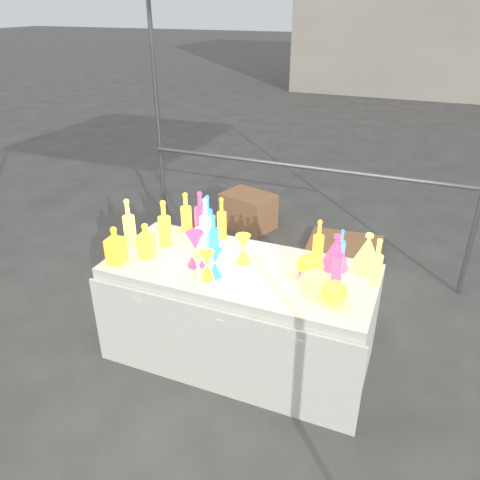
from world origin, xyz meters
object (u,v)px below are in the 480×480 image
at_px(bottle_0, 186,212).
at_px(decanter_0, 146,240).
at_px(display_table, 239,313).
at_px(hourglass_0, 207,265).
at_px(cardboard_box_closed, 248,211).
at_px(globe_0, 334,293).

height_order(bottle_0, decanter_0, bottle_0).
height_order(display_table, decanter_0, decanter_0).
height_order(display_table, hourglass_0, hourglass_0).
height_order(cardboard_box_closed, decanter_0, decanter_0).
xyz_separation_m(display_table, globe_0, (0.67, -0.17, 0.44)).
bearing_deg(display_table, decanter_0, -171.08).
height_order(hourglass_0, globe_0, hourglass_0).
xyz_separation_m(cardboard_box_closed, globe_0, (1.42, -2.24, 0.61)).
distance_m(cardboard_box_closed, bottle_0, 1.86).
bearing_deg(decanter_0, cardboard_box_closed, 82.79).
bearing_deg(display_table, cardboard_box_closed, 109.86).
bearing_deg(cardboard_box_closed, bottle_0, -67.71).
bearing_deg(cardboard_box_closed, decanter_0, -70.51).
bearing_deg(globe_0, hourglass_0, -177.05).
distance_m(hourglass_0, globe_0, 0.80).
xyz_separation_m(cardboard_box_closed, bottle_0, (0.16, -1.71, 0.71)).
bearing_deg(cardboard_box_closed, hourglass_0, -58.03).
bearing_deg(decanter_0, bottle_0, 72.41).
xyz_separation_m(bottle_0, hourglass_0, (0.45, -0.57, -0.06)).
distance_m(bottle_0, hourglass_0, 0.73).
bearing_deg(decanter_0, globe_0, -12.62).
height_order(cardboard_box_closed, bottle_0, bottle_0).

